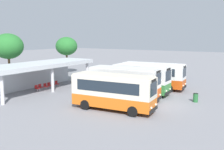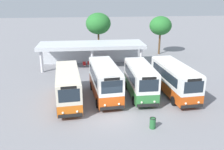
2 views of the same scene
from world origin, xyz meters
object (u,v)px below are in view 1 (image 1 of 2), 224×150
object	(u,v)px
waiting_chair_end_by_column	(37,88)
waiting_chair_fourth_seat	(49,85)
parked_car_flank	(167,72)
city_bus_nearest_orange	(113,91)
city_bus_second_in_row	(124,82)
city_bus_fourth_amber	(153,75)
waiting_chair_far_end_seat	(57,83)
city_bus_middle_cream	(141,78)
waiting_chair_fifth_seat	(53,84)
litter_bin_apron	(196,98)
waiting_chair_middle_seat	(46,86)
waiting_chair_second_from_end	(40,87)

from	to	relation	value
waiting_chair_end_by_column	waiting_chair_fourth_seat	world-z (taller)	same
parked_car_flank	waiting_chair_fourth_seat	bearing A→B (deg)	151.27
city_bus_nearest_orange	city_bus_second_in_row	xyz separation A→B (m)	(3.59, 0.86, 0.10)
city_bus_fourth_amber	city_bus_second_in_row	bearing A→B (deg)	179.19
waiting_chair_far_end_seat	city_bus_middle_cream	bearing A→B (deg)	-78.35
city_bus_fourth_amber	waiting_chair_fifth_seat	distance (m)	12.75
parked_car_flank	city_bus_second_in_row	bearing A→B (deg)	-175.15
city_bus_middle_cream	waiting_chair_end_by_column	bearing A→B (deg)	117.45
litter_bin_apron	waiting_chair_end_by_column	bearing A→B (deg)	107.06
waiting_chair_middle_seat	waiting_chair_fourth_seat	xyz separation A→B (m)	(0.68, 0.02, 0.00)
city_bus_second_in_row	waiting_chair_middle_seat	world-z (taller)	city_bus_second_in_row
city_bus_second_in_row	waiting_chair_second_from_end	xyz separation A→B (m)	(-1.36, 10.82, -1.37)
litter_bin_apron	waiting_chair_middle_seat	bearing A→B (deg)	102.85
parked_car_flank	litter_bin_apron	xyz separation A→B (m)	(-13.68, -7.86, -0.37)
waiting_chair_middle_seat	waiting_chair_fifth_seat	size ratio (longest dim) A/B	1.00
city_bus_fourth_amber	waiting_chair_far_end_seat	size ratio (longest dim) A/B	9.40
city_bus_nearest_orange	city_bus_second_in_row	world-z (taller)	city_bus_second_in_row
parked_car_flank	waiting_chair_end_by_column	world-z (taller)	parked_car_flank
parked_car_flank	waiting_chair_far_end_seat	distance (m)	18.13
city_bus_middle_cream	parked_car_flank	bearing A→B (deg)	6.75
waiting_chair_end_by_column	waiting_chair_fourth_seat	size ratio (longest dim) A/B	1.00
waiting_chair_second_from_end	city_bus_middle_cream	bearing A→B (deg)	-65.70
waiting_chair_fifth_seat	city_bus_nearest_orange	bearing A→B (deg)	-110.10
city_bus_middle_cream	waiting_chair_fifth_seat	world-z (taller)	city_bus_middle_cream
city_bus_nearest_orange	waiting_chair_fifth_seat	xyz separation A→B (m)	(4.26, 11.65, -1.27)
city_bus_middle_cream	city_bus_second_in_row	bearing A→B (deg)	177.76
waiting_chair_second_from_end	city_bus_second_in_row	bearing A→B (deg)	-82.84
city_bus_nearest_orange	waiting_chair_fifth_seat	size ratio (longest dim) A/B	8.95
waiting_chair_middle_seat	waiting_chair_fifth_seat	bearing A→B (deg)	4.57
waiting_chair_second_from_end	waiting_chair_fifth_seat	distance (m)	2.03
city_bus_middle_cream	waiting_chair_fourth_seat	size ratio (longest dim) A/B	7.72
parked_car_flank	waiting_chair_end_by_column	bearing A→B (deg)	153.94
waiting_chair_second_from_end	waiting_chair_far_end_seat	distance (m)	2.71
city_bus_middle_cream	litter_bin_apron	bearing A→B (deg)	-93.41
waiting_chair_fourth_seat	city_bus_middle_cream	bearing A→B (deg)	-71.64
city_bus_nearest_orange	parked_car_flank	xyz separation A→B (m)	(20.49, 2.30, -0.96)
waiting_chair_second_from_end	waiting_chair_fifth_seat	world-z (taller)	same
city_bus_fourth_amber	litter_bin_apron	bearing A→B (deg)	-122.11
city_bus_fourth_amber	parked_car_flank	world-z (taller)	city_bus_fourth_amber
waiting_chair_second_from_end	waiting_chair_fourth_seat	distance (m)	1.36
waiting_chair_second_from_end	litter_bin_apron	bearing A→B (deg)	-75.14
city_bus_nearest_orange	city_bus_middle_cream	bearing A→B (deg)	5.76
city_bus_second_in_row	parked_car_flank	size ratio (longest dim) A/B	1.73
waiting_chair_second_from_end	waiting_chair_fourth_seat	bearing A→B (deg)	-5.13
waiting_chair_fifth_seat	waiting_chair_far_end_seat	world-z (taller)	same
city_bus_nearest_orange	city_bus_middle_cream	distance (m)	7.22
waiting_chair_far_end_seat	city_bus_nearest_orange	bearing A→B (deg)	-113.05
city_bus_nearest_orange	waiting_chair_fourth_seat	distance (m)	12.18
city_bus_second_in_row	city_bus_fourth_amber	distance (m)	7.19
parked_car_flank	waiting_chair_fourth_seat	xyz separation A→B (m)	(-16.91, 9.27, -0.30)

